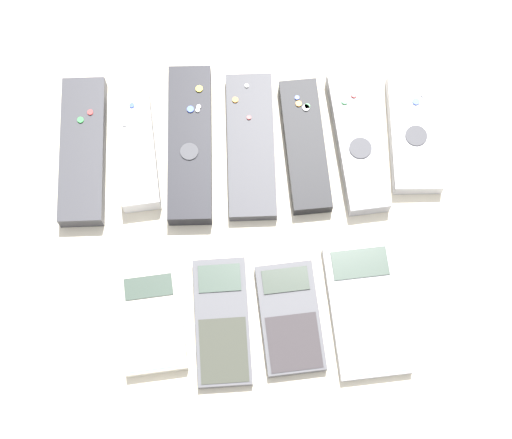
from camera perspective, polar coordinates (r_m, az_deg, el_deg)
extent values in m
plane|color=beige|center=(1.03, 0.08, -1.41)|extent=(3.00, 3.00, 0.00)
cube|color=#333338|center=(1.08, -11.46, 4.50)|extent=(0.06, 0.19, 0.02)
cylinder|color=green|center=(1.08, -11.62, 6.51)|extent=(0.01, 0.01, 0.00)
cylinder|color=red|center=(1.08, -10.99, 7.02)|extent=(0.01, 0.01, 0.00)
cube|color=silver|center=(1.06, -7.97, 4.60)|extent=(0.05, 0.15, 0.03)
cylinder|color=silver|center=(1.06, -8.75, 6.30)|extent=(0.01, 0.01, 0.00)
cylinder|color=blue|center=(1.07, -8.28, 7.54)|extent=(0.01, 0.01, 0.00)
cube|color=black|center=(1.06, -4.42, 5.03)|extent=(0.06, 0.20, 0.02)
cylinder|color=#38383D|center=(1.04, -4.47, 4.54)|extent=(0.02, 0.02, 0.00)
cylinder|color=silver|center=(1.06, -3.90, 7.28)|extent=(0.01, 0.01, 0.00)
cylinder|color=blue|center=(1.06, -4.39, 7.34)|extent=(0.01, 0.01, 0.00)
cylinder|color=silver|center=(1.07, -3.83, 7.50)|extent=(0.01, 0.01, 0.00)
cylinder|color=yellow|center=(1.08, -3.81, 8.69)|extent=(0.01, 0.01, 0.00)
cube|color=#333338|center=(1.06, -0.49, 4.92)|extent=(0.06, 0.19, 0.02)
cylinder|color=red|center=(1.07, -0.33, 6.82)|extent=(0.01, 0.01, 0.00)
cylinder|color=orange|center=(1.08, -1.39, 7.98)|extent=(0.01, 0.01, 0.00)
cylinder|color=silver|center=(1.08, -0.35, 8.92)|extent=(0.01, 0.01, 0.00)
cube|color=black|center=(1.06, 3.28, 4.93)|extent=(0.05, 0.17, 0.02)
cylinder|color=silver|center=(1.07, 3.35, 7.45)|extent=(0.01, 0.01, 0.00)
cylinder|color=green|center=(1.07, 3.44, 7.55)|extent=(0.01, 0.01, 0.00)
cylinder|color=blue|center=(1.07, 2.75, 8.11)|extent=(0.01, 0.01, 0.00)
cylinder|color=orange|center=(1.07, 2.86, 7.72)|extent=(0.01, 0.01, 0.00)
cube|color=gray|center=(1.07, 6.78, 5.19)|extent=(0.06, 0.19, 0.02)
cylinder|color=#38383D|center=(1.05, 6.98, 4.74)|extent=(0.03, 0.03, 0.00)
cylinder|color=red|center=(1.08, 6.54, 8.23)|extent=(0.01, 0.01, 0.00)
cylinder|color=green|center=(1.07, 5.93, 7.84)|extent=(0.01, 0.01, 0.00)
cube|color=#B7B7BC|center=(1.08, 10.50, 5.67)|extent=(0.07, 0.16, 0.02)
cylinder|color=#38383D|center=(1.07, 10.63, 5.51)|extent=(0.03, 0.03, 0.00)
cylinder|color=silver|center=(1.09, 11.07, 8.17)|extent=(0.01, 0.01, 0.00)
cylinder|color=blue|center=(1.09, 10.62, 7.73)|extent=(0.01, 0.01, 0.00)
cube|color=beige|center=(1.00, -6.91, -6.80)|extent=(0.08, 0.12, 0.02)
cube|color=#38473D|center=(1.00, -7.19, -4.48)|extent=(0.06, 0.03, 0.00)
cube|color=gray|center=(0.99, -6.81, -8.23)|extent=(0.07, 0.06, 0.00)
cube|color=#4C4C51|center=(1.00, -2.27, -6.84)|extent=(0.06, 0.15, 0.01)
cube|color=#38473D|center=(1.00, -2.45, -3.93)|extent=(0.05, 0.03, 0.00)
cube|color=#36392E|center=(0.99, -2.17, -8.71)|extent=(0.05, 0.07, 0.00)
cube|color=#4C4C51|center=(1.00, 2.29, -6.59)|extent=(0.07, 0.13, 0.01)
cube|color=#333D33|center=(1.00, 1.98, -4.06)|extent=(0.06, 0.03, 0.00)
cube|color=#322D2F|center=(0.99, 2.54, -8.19)|extent=(0.06, 0.07, 0.00)
cube|color=#B2B2B7|center=(1.01, 7.37, -5.96)|extent=(0.09, 0.16, 0.01)
cube|color=#38473D|center=(1.01, 6.95, -2.92)|extent=(0.07, 0.04, 0.00)
cube|color=gray|center=(1.00, 7.74, -7.91)|extent=(0.08, 0.08, 0.00)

